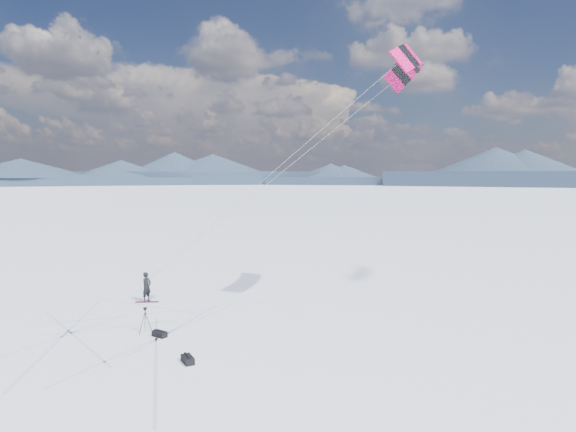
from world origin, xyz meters
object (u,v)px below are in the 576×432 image
at_px(snowkiter, 147,302).
at_px(tripod, 145,316).
at_px(gear_bag_a, 160,334).
at_px(gear_bag_b, 188,359).
at_px(snowboard, 147,302).

xyz_separation_m(snowkiter, tripod, (3.75, -4.71, 0.83)).
distance_m(tripod, gear_bag_a, 1.21).
xyz_separation_m(snowkiter, gear_bag_b, (7.84, -7.07, 0.15)).
height_order(gear_bag_a, gear_bag_b, gear_bag_b).
relative_size(snowkiter, tripod, 1.42).
bearing_deg(snowboard, gear_bag_a, -73.10).
height_order(snowboard, gear_bag_b, gear_bag_b).
relative_size(snowboard, gear_bag_a, 1.74).
xyz_separation_m(tripod, gear_bag_a, (0.98, -0.19, -0.69)).
height_order(snowkiter, gear_bag_b, snowkiter).
relative_size(snowboard, tripod, 1.08).
bearing_deg(snowkiter, snowboard, -138.65).
bearing_deg(snowboard, gear_bag_b, -69.15).
relative_size(tripod, gear_bag_a, 1.61).
bearing_deg(snowkiter, gear_bag_a, -132.94).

